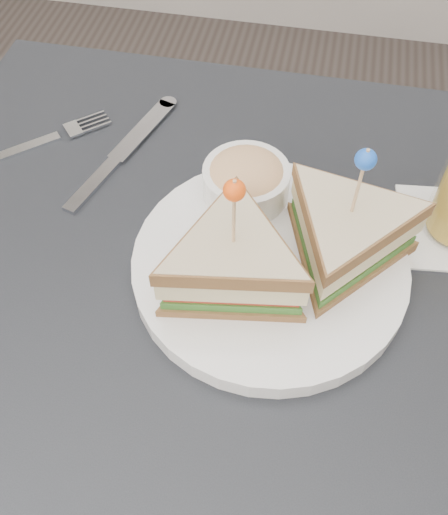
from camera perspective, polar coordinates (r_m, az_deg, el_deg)
The scene contains 5 objects.
ground_plane at distance 1.31m, azimuth -0.55°, elevation -21.61°, with size 3.50×3.50×0.00m, color #3F3833.
table at distance 0.68m, azimuth -0.99°, elevation -6.85°, with size 0.80×0.80×0.75m.
plate_meal at distance 0.60m, azimuth 5.63°, elevation 1.25°, with size 0.39×0.39×0.18m.
cutlery_fork at distance 0.81m, azimuth -17.39°, elevation 11.08°, with size 0.16×0.15×0.01m.
cutlery_knife at distance 0.76m, azimuth -10.33°, elevation 9.98°, with size 0.09×0.23×0.01m.
Camera 1 is at (0.08, -0.33, 1.27)m, focal length 40.00 mm.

